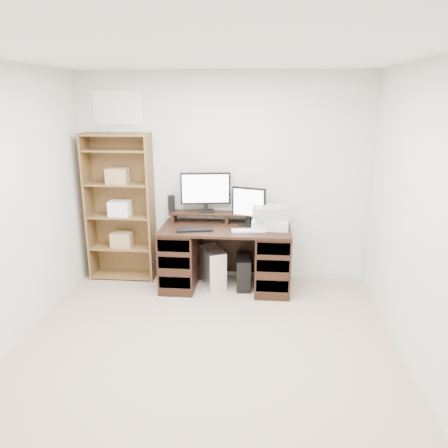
# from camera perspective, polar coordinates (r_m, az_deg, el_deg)

# --- Properties ---
(room) EXTENTS (3.54, 4.04, 2.54)m
(room) POSITION_cam_1_polar(r_m,az_deg,el_deg) (3.36, -3.32, -0.19)
(room) COLOR tan
(room) RESTS_ON ground
(desk) EXTENTS (1.50, 0.70, 0.75)m
(desk) POSITION_cam_1_polar(r_m,az_deg,el_deg) (5.17, 0.21, -4.25)
(desk) COLOR black
(desk) RESTS_ON ground
(riser_shelf) EXTENTS (1.40, 0.22, 0.12)m
(riser_shelf) POSITION_cam_1_polar(r_m,az_deg,el_deg) (5.23, 0.41, 1.21)
(riser_shelf) COLOR black
(riser_shelf) RESTS_ON desk
(monitor_wide) EXTENTS (0.59, 0.18, 0.47)m
(monitor_wide) POSITION_cam_1_polar(r_m,az_deg,el_deg) (5.23, -2.43, 4.47)
(monitor_wide) COLOR black
(monitor_wide) RESTS_ON riser_shelf
(monitor_small) EXTENTS (0.40, 0.20, 0.45)m
(monitor_small) POSITION_cam_1_polar(r_m,az_deg,el_deg) (5.10, 3.26, 2.54)
(monitor_small) COLOR black
(monitor_small) RESTS_ON desk
(speaker) EXTENTS (0.10, 0.10, 0.19)m
(speaker) POSITION_cam_1_polar(r_m,az_deg,el_deg) (5.32, -6.90, 2.73)
(speaker) COLOR black
(speaker) RESTS_ON riser_shelf
(keyboard_black) EXTENTS (0.43, 0.22, 0.02)m
(keyboard_black) POSITION_cam_1_polar(r_m,az_deg,el_deg) (4.93, -3.88, -0.74)
(keyboard_black) COLOR black
(keyboard_black) RESTS_ON desk
(keyboard_white) EXTENTS (0.39, 0.16, 0.02)m
(keyboard_white) POSITION_cam_1_polar(r_m,az_deg,el_deg) (4.91, 3.21, -0.86)
(keyboard_white) COLOR silver
(keyboard_white) RESTS_ON desk
(mouse) EXTENTS (0.10, 0.08, 0.04)m
(mouse) POSITION_cam_1_polar(r_m,az_deg,el_deg) (4.92, 7.24, -0.81)
(mouse) COLOR white
(mouse) RESTS_ON desk
(printer) EXTENTS (0.43, 0.33, 0.10)m
(printer) POSITION_cam_1_polar(r_m,az_deg,el_deg) (5.04, 6.08, 0.03)
(printer) COLOR beige
(printer) RESTS_ON desk
(basket) EXTENTS (0.42, 0.35, 0.16)m
(basket) POSITION_cam_1_polar(r_m,az_deg,el_deg) (5.00, 6.12, 1.47)
(basket) COLOR #93989D
(basket) RESTS_ON printer
(tower_silver) EXTENTS (0.38, 0.50, 0.46)m
(tower_silver) POSITION_cam_1_polar(r_m,az_deg,el_deg) (5.29, -1.55, -5.61)
(tower_silver) COLOR silver
(tower_silver) RESTS_ON ground
(tower_black) EXTENTS (0.19, 0.39, 0.38)m
(tower_black) POSITION_cam_1_polar(r_m,az_deg,el_deg) (5.24, 2.56, -6.29)
(tower_black) COLOR black
(tower_black) RESTS_ON ground
(bookshelf) EXTENTS (0.80, 0.30, 1.80)m
(bookshelf) POSITION_cam_1_polar(r_m,az_deg,el_deg) (5.48, -13.36, 2.26)
(bookshelf) COLOR brown
(bookshelf) RESTS_ON ground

